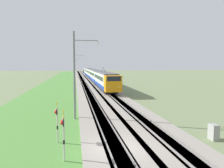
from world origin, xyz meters
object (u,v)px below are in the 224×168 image
object	(u,v)px
passenger_train	(93,74)
crossing_signal_aux	(57,119)
equipment_cabinet	(214,132)
crossing_signal_near	(63,131)
catenary_mast_far	(75,67)
catenary_mast_near	(75,75)
catenary_mast_distant	(75,66)
catenary_mast_mid	(75,68)

from	to	relation	value
passenger_train	crossing_signal_aux	size ratio (longest dim) A/B	26.42
passenger_train	equipment_cabinet	distance (m)	62.65
equipment_cabinet	crossing_signal_near	bearing A→B (deg)	100.95
catenary_mast_far	equipment_cabinet	world-z (taller)	catenary_mast_far
passenger_train	catenary_mast_near	size ratio (longest dim) A/B	9.08
catenary_mast_far	catenary_mast_distant	bearing A→B (deg)	-0.00
catenary_mast_near	catenary_mast_far	bearing A→B (deg)	0.00
passenger_train	catenary_mast_mid	size ratio (longest dim) A/B	8.97
catenary_mast_mid	equipment_cabinet	bearing A→B (deg)	-167.15
crossing_signal_near	equipment_cabinet	xyz separation A→B (m)	(2.12, -10.97, -1.31)
crossing_signal_aux	catenary_mast_far	world-z (taller)	catenary_mast_far
crossing_signal_aux	catenary_mast_near	size ratio (longest dim) A/B	0.34
crossing_signal_aux	equipment_cabinet	size ratio (longest dim) A/B	2.61
catenary_mast_distant	equipment_cabinet	bearing A→B (deg)	-175.08
catenary_mast_mid	catenary_mast_distant	bearing A→B (deg)	0.00
catenary_mast_distant	crossing_signal_near	bearing A→B (deg)	179.67
crossing_signal_aux	catenary_mast_mid	size ratio (longest dim) A/B	0.34
crossing_signal_near	catenary_mast_distant	xyz separation A→B (m)	(121.61, -0.70, 2.87)
crossing_signal_near	catenary_mast_mid	size ratio (longest dim) A/B	0.34
crossing_signal_aux	catenary_mast_mid	world-z (taller)	catenary_mast_mid
crossing_signal_aux	equipment_cabinet	xyz separation A→B (m)	(-1.01, -11.57, -1.28)
passenger_train	catenary_mast_far	distance (m)	20.94
passenger_train	crossing_signal_aux	distance (m)	61.99
passenger_train	catenary_mast_near	xyz separation A→B (m)	(-54.67, 6.48, 2.25)
passenger_train	catenary_mast_mid	bearing A→B (deg)	-20.37
crossing_signal_near	catenary_mast_far	size ratio (longest dim) A/B	0.34
catenary_mast_near	passenger_train	bearing A→B (deg)	-6.76
crossing_signal_aux	catenary_mast_distant	size ratio (longest dim) A/B	0.33
catenary_mast_near	catenary_mast_far	world-z (taller)	catenary_mast_far
crossing_signal_aux	catenary_mast_far	xyz separation A→B (m)	(81.26, -1.29, 2.95)
catenary_mast_mid	crossing_signal_near	bearing A→B (deg)	179.15
catenary_mast_far	catenary_mast_distant	world-z (taller)	catenary_mast_far
catenary_mast_near	equipment_cabinet	xyz separation A→B (m)	(-7.83, -10.27, -4.05)
crossing_signal_near	catenary_mast_distant	world-z (taller)	catenary_mast_distant
passenger_train	catenary_mast_far	bearing A→B (deg)	-161.85
catenary_mast_mid	catenary_mast_distant	world-z (taller)	catenary_mast_distant
crossing_signal_near	equipment_cabinet	distance (m)	11.25
crossing_signal_aux	catenary_mast_mid	xyz separation A→B (m)	(44.04, -1.29, 2.83)
crossing_signal_aux	equipment_cabinet	world-z (taller)	crossing_signal_aux
catenary_mast_near	catenary_mast_far	size ratio (longest dim) A/B	0.96
catenary_mast_far	catenary_mast_distant	size ratio (longest dim) A/B	1.01
catenary_mast_near	catenary_mast_mid	distance (m)	37.22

